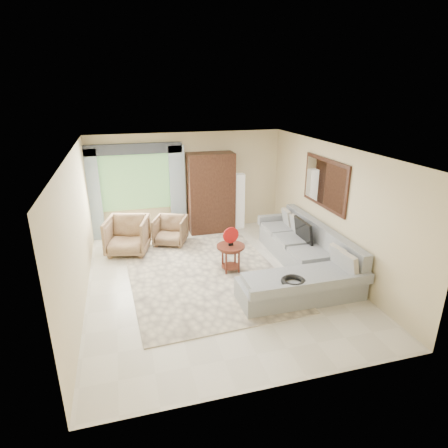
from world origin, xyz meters
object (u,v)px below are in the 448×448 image
object	(u,v)px
tv_screen	(303,231)
floor_lamp	(239,201)
potted_plant	(114,235)
armchair_left	(127,236)
armoire	(211,193)
armchair_right	(170,231)
coffee_table	(231,258)
sectional_sofa	(302,260)

from	to	relation	value
tv_screen	floor_lamp	size ratio (longest dim) A/B	0.49
tv_screen	potted_plant	distance (m)	4.53
armchair_left	armoire	size ratio (longest dim) A/B	0.45
tv_screen	armchair_right	xyz separation A→B (m)	(-2.69, 1.74, -0.37)
coffee_table	armchair_left	xyz separation A→B (m)	(-2.04, 1.55, 0.12)
sectional_sofa	armchair_right	distance (m)	3.32
coffee_table	potted_plant	distance (m)	3.15
armchair_right	armoire	size ratio (longest dim) A/B	0.36
tv_screen	armchair_left	distance (m)	4.01
sectional_sofa	armchair_right	world-z (taller)	sectional_sofa
coffee_table	floor_lamp	xyz separation A→B (m)	(0.97, 2.50, 0.44)
coffee_table	potted_plant	size ratio (longest dim) A/B	1.15
armchair_left	potted_plant	world-z (taller)	armchair_left
potted_plant	floor_lamp	world-z (taller)	floor_lamp
tv_screen	coffee_table	size ratio (longest dim) A/B	1.26
tv_screen	armoire	bearing A→B (deg)	122.38
tv_screen	armoire	size ratio (longest dim) A/B	0.35
tv_screen	coffee_table	bearing A→B (deg)	-177.44
coffee_table	armchair_right	bearing A→B (deg)	119.09
sectional_sofa	armchair_left	world-z (taller)	sectional_sofa
floor_lamp	sectional_sofa	bearing A→B (deg)	-81.67
coffee_table	floor_lamp	distance (m)	2.72
sectional_sofa	potted_plant	bearing A→B (deg)	145.81
sectional_sofa	armoire	size ratio (longest dim) A/B	1.65
sectional_sofa	tv_screen	distance (m)	0.74
armchair_left	potted_plant	distance (m)	0.65
coffee_table	armchair_right	distance (m)	2.08
potted_plant	coffee_table	bearing A→B (deg)	-41.71
sectional_sofa	floor_lamp	xyz separation A→B (m)	(-0.43, 2.96, 0.47)
armchair_left	armchair_right	size ratio (longest dim) A/B	1.24
armchair_right	armoire	bearing A→B (deg)	50.35
armchair_right	floor_lamp	bearing A→B (deg)	41.61
sectional_sofa	potted_plant	distance (m)	4.55
tv_screen	armoire	distance (m)	2.82
coffee_table	armchair_left	size ratio (longest dim) A/B	0.63
tv_screen	potted_plant	size ratio (longest dim) A/B	1.44
tv_screen	potted_plant	world-z (taller)	tv_screen
armchair_left	floor_lamp	bearing A→B (deg)	32.60
armchair_left	armoire	bearing A→B (deg)	36.99
tv_screen	coffee_table	world-z (taller)	tv_screen
potted_plant	tv_screen	bearing A→B (deg)	-26.67
potted_plant	armchair_right	bearing A→B (deg)	-11.82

